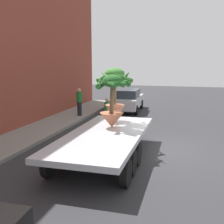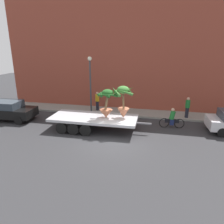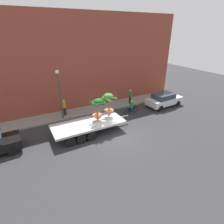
{
  "view_description": "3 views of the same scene",
  "coord_description": "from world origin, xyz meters",
  "px_view_note": "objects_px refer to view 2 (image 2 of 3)",
  "views": [
    {
      "loc": [
        -10.95,
        -1.12,
        3.48
      ],
      "look_at": [
        -0.28,
        1.9,
        1.46
      ],
      "focal_mm": 44.44,
      "sensor_mm": 36.0,
      "label": 1
    },
    {
      "loc": [
        2.52,
        -11.93,
        5.82
      ],
      "look_at": [
        -0.61,
        2.22,
        1.26
      ],
      "focal_mm": 33.8,
      "sensor_mm": 36.0,
      "label": 2
    },
    {
      "loc": [
        -6.37,
        -11.06,
        8.24
      ],
      "look_at": [
        0.52,
        1.8,
        1.46
      ],
      "focal_mm": 28.49,
      "sensor_mm": 36.0,
      "label": 3
    }
  ],
  "objects_px": {
    "potted_palm_rear": "(123,101)",
    "potted_palm_middle": "(107,103)",
    "cyclist": "(172,119)",
    "pedestrian_near_gate": "(187,107)",
    "street_lamp": "(90,77)",
    "pedestrian_far_left": "(97,101)",
    "flatbed_trailer": "(91,119)",
    "trailing_car": "(9,110)"
  },
  "relations": [
    {
      "from": "cyclist",
      "to": "street_lamp",
      "type": "relative_size",
      "value": 0.38
    },
    {
      "from": "trailing_car",
      "to": "street_lamp",
      "type": "distance_m",
      "value": 7.18
    },
    {
      "from": "cyclist",
      "to": "pedestrian_near_gate",
      "type": "relative_size",
      "value": 1.07
    },
    {
      "from": "trailing_car",
      "to": "street_lamp",
      "type": "relative_size",
      "value": 0.87
    },
    {
      "from": "street_lamp",
      "to": "cyclist",
      "type": "bearing_deg",
      "value": -16.2
    },
    {
      "from": "potted_palm_rear",
      "to": "street_lamp",
      "type": "relative_size",
      "value": 0.47
    },
    {
      "from": "pedestrian_near_gate",
      "to": "pedestrian_far_left",
      "type": "relative_size",
      "value": 1.0
    },
    {
      "from": "potted_palm_rear",
      "to": "trailing_car",
      "type": "bearing_deg",
      "value": 178.07
    },
    {
      "from": "trailing_car",
      "to": "flatbed_trailer",
      "type": "bearing_deg",
      "value": -4.31
    },
    {
      "from": "flatbed_trailer",
      "to": "potted_palm_middle",
      "type": "xyz_separation_m",
      "value": [
        1.21,
        0.02,
        1.3
      ]
    },
    {
      "from": "cyclist",
      "to": "potted_palm_rear",
      "type": "bearing_deg",
      "value": -158.17
    },
    {
      "from": "pedestrian_near_gate",
      "to": "cyclist",
      "type": "bearing_deg",
      "value": -120.24
    },
    {
      "from": "pedestrian_near_gate",
      "to": "pedestrian_far_left",
      "type": "height_order",
      "value": "same"
    },
    {
      "from": "cyclist",
      "to": "street_lamp",
      "type": "bearing_deg",
      "value": 163.8
    },
    {
      "from": "potted_palm_middle",
      "to": "pedestrian_far_left",
      "type": "distance_m",
      "value": 4.75
    },
    {
      "from": "potted_palm_middle",
      "to": "cyclist",
      "type": "bearing_deg",
      "value": 19.15
    },
    {
      "from": "flatbed_trailer",
      "to": "cyclist",
      "type": "xyz_separation_m",
      "value": [
        5.76,
        1.59,
        -0.11
      ]
    },
    {
      "from": "potted_palm_middle",
      "to": "cyclist",
      "type": "distance_m",
      "value": 5.01
    },
    {
      "from": "pedestrian_near_gate",
      "to": "pedestrian_far_left",
      "type": "bearing_deg",
      "value": 176.84
    },
    {
      "from": "pedestrian_near_gate",
      "to": "pedestrian_far_left",
      "type": "xyz_separation_m",
      "value": [
        -7.77,
        0.43,
        0.0
      ]
    },
    {
      "from": "flatbed_trailer",
      "to": "cyclist",
      "type": "distance_m",
      "value": 5.97
    },
    {
      "from": "potted_palm_middle",
      "to": "pedestrian_near_gate",
      "type": "relative_size",
      "value": 1.19
    },
    {
      "from": "flatbed_trailer",
      "to": "trailing_car",
      "type": "bearing_deg",
      "value": 175.69
    },
    {
      "from": "trailing_car",
      "to": "pedestrian_near_gate",
      "type": "bearing_deg",
      "value": 12.94
    },
    {
      "from": "flatbed_trailer",
      "to": "trailing_car",
      "type": "xyz_separation_m",
      "value": [
        -7.16,
        0.54,
        0.05
      ]
    },
    {
      "from": "street_lamp",
      "to": "pedestrian_near_gate",
      "type": "bearing_deg",
      "value": 1.49
    },
    {
      "from": "flatbed_trailer",
      "to": "potted_palm_rear",
      "type": "height_order",
      "value": "potted_palm_rear"
    },
    {
      "from": "potted_palm_middle",
      "to": "street_lamp",
      "type": "relative_size",
      "value": 0.42
    },
    {
      "from": "flatbed_trailer",
      "to": "street_lamp",
      "type": "height_order",
      "value": "street_lamp"
    },
    {
      "from": "potted_palm_rear",
      "to": "pedestrian_far_left",
      "type": "bearing_deg",
      "value": 127.28
    },
    {
      "from": "potted_palm_middle",
      "to": "pedestrian_far_left",
      "type": "height_order",
      "value": "potted_palm_middle"
    },
    {
      "from": "flatbed_trailer",
      "to": "trailing_car",
      "type": "distance_m",
      "value": 7.18
    },
    {
      "from": "flatbed_trailer",
      "to": "pedestrian_near_gate",
      "type": "relative_size",
      "value": 4.19
    },
    {
      "from": "potted_palm_middle",
      "to": "pedestrian_near_gate",
      "type": "height_order",
      "value": "potted_palm_middle"
    },
    {
      "from": "potted_palm_rear",
      "to": "cyclist",
      "type": "height_order",
      "value": "potted_palm_rear"
    },
    {
      "from": "potted_palm_rear",
      "to": "potted_palm_middle",
      "type": "bearing_deg",
      "value": -169.62
    },
    {
      "from": "cyclist",
      "to": "pedestrian_far_left",
      "type": "bearing_deg",
      "value": 157.85
    },
    {
      "from": "pedestrian_far_left",
      "to": "street_lamp",
      "type": "bearing_deg",
      "value": -121.68
    },
    {
      "from": "potted_palm_middle",
      "to": "street_lamp",
      "type": "height_order",
      "value": "street_lamp"
    },
    {
      "from": "potted_palm_middle",
      "to": "trailing_car",
      "type": "distance_m",
      "value": 8.48
    },
    {
      "from": "flatbed_trailer",
      "to": "pedestrian_near_gate",
      "type": "distance_m",
      "value": 8.01
    },
    {
      "from": "flatbed_trailer",
      "to": "pedestrian_far_left",
      "type": "relative_size",
      "value": 4.19
    }
  ]
}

